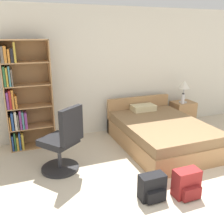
{
  "coord_description": "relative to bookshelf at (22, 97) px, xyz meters",
  "views": [
    {
      "loc": [
        -1.81,
        -1.7,
        2.08
      ],
      "look_at": [
        -0.38,
        1.98,
        0.83
      ],
      "focal_mm": 40.0,
      "sensor_mm": 36.0,
      "label": 1
    }
  ],
  "objects": [
    {
      "name": "wall_back",
      "position": [
        1.74,
        0.29,
        0.32
      ],
      "size": [
        9.0,
        0.06,
        2.6
      ],
      "color": "silver",
      "rests_on": "ground_plane"
    },
    {
      "name": "bed",
      "position": [
        2.4,
        -0.83,
        -0.72
      ],
      "size": [
        1.45,
        2.02,
        0.75
      ],
      "color": "#AD7F51",
      "rests_on": "ground_plane"
    },
    {
      "name": "water_bottle",
      "position": [
        3.38,
        -0.16,
        -0.3
      ],
      "size": [
        0.08,
        0.08,
        0.24
      ],
      "color": "silver",
      "rests_on": "nightstand"
    },
    {
      "name": "table_lamp",
      "position": [
        3.44,
        -0.09,
        -0.03
      ],
      "size": [
        0.24,
        0.24,
        0.5
      ],
      "color": "#B2B2B7",
      "rests_on": "nightstand"
    },
    {
      "name": "bookshelf",
      "position": [
        0.0,
        0.0,
        0.0
      ],
      "size": [
        0.82,
        0.33,
        1.99
      ],
      "color": "#AD7F51",
      "rests_on": "ground_plane"
    },
    {
      "name": "nightstand",
      "position": [
        3.48,
        -0.06,
        -0.7
      ],
      "size": [
        0.5,
        0.42,
        0.57
      ],
      "color": "#AD7F51",
      "rests_on": "ground_plane"
    },
    {
      "name": "backpack_black",
      "position": [
        1.44,
        -2.23,
        -0.82
      ],
      "size": [
        0.34,
        0.24,
        0.34
      ],
      "color": "black",
      "rests_on": "ground_plane"
    },
    {
      "name": "backpack_red",
      "position": [
        1.89,
        -2.34,
        -0.8
      ],
      "size": [
        0.35,
        0.26,
        0.38
      ],
      "color": "maroon",
      "rests_on": "ground_plane"
    },
    {
      "name": "office_chair",
      "position": [
        0.5,
        -1.12,
        -0.51
      ],
      "size": [
        0.71,
        0.72,
        1.07
      ],
      "color": "#232326",
      "rests_on": "ground_plane"
    }
  ]
}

